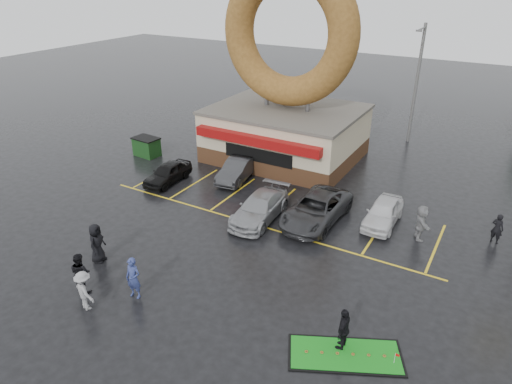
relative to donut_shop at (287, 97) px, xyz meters
The scene contains 18 objects.
ground 14.04m from the donut_shop, 76.98° to the right, with size 120.00×120.00×0.00m, color black.
donut_shop is the anchor object (origin of this frame).
streetlight_left 9.87m from the donut_shop, 135.22° to the left, with size 0.40×2.21×9.00m.
streetlight_mid 10.59m from the donut_shop, 48.62° to the left, with size 0.40×2.21×9.00m.
car_black 9.74m from the donut_shop, 120.88° to the right, with size 1.52×3.79×1.29m, color black.
car_dgrey 6.33m from the donut_shop, 100.68° to the right, with size 1.47×4.22×1.39m, color #2D2D2F.
car_silver 10.09m from the donut_shop, 71.76° to the right, with size 1.95×4.81×1.40m, color #96969A.
car_grey 10.20m from the donut_shop, 52.92° to the right, with size 2.47×5.37×1.49m, color #313134.
car_white 11.44m from the donut_shop, 33.82° to the right, with size 1.58×3.93×1.34m, color silver.
person_blue 17.76m from the donut_shop, 84.50° to the right, with size 0.69×0.45×1.89m, color navy.
person_blackjkt 18.49m from the donut_shop, 91.89° to the right, with size 0.89×0.69×1.83m, color black.
person_hoodie 19.22m from the donut_shop, 88.54° to the right, with size 1.14×0.65×1.76m, color gray.
person_bystander 16.69m from the donut_shop, 95.93° to the right, with size 0.96×0.63×1.97m, color black.
person_cameraman 19.12m from the donut_shop, 56.77° to the right, with size 1.04×0.43×1.78m, color black.
person_walker_near 13.32m from the donut_shop, 30.75° to the right, with size 1.75×0.56×1.88m, color gray.
person_walker_far 15.73m from the donut_shop, 19.12° to the right, with size 0.59×0.39×1.61m, color black.
dumpster 10.90m from the donut_shop, 151.84° to the right, with size 1.80×1.20×1.30m, color #1C491C.
putting_green 19.67m from the donut_shop, 56.65° to the right, with size 4.45×3.37×0.51m.
Camera 1 is at (10.83, -15.15, 12.59)m, focal length 32.00 mm.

